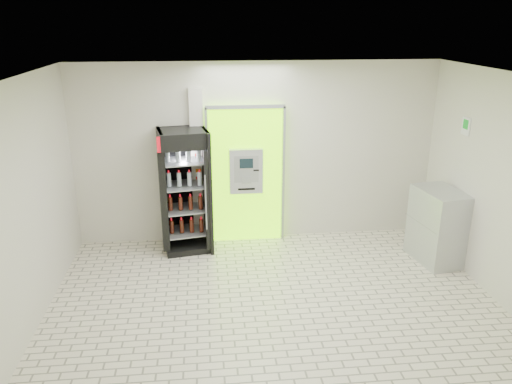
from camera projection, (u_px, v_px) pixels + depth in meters
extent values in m
plane|color=beige|center=(277.00, 315.00, 6.44)|extent=(6.00, 6.00, 0.00)
plane|color=beige|center=(257.00, 153.00, 8.30)|extent=(6.00, 0.00, 6.00)
plane|color=beige|center=(330.00, 330.00, 3.60)|extent=(6.00, 0.00, 6.00)
plane|color=beige|center=(18.00, 216.00, 5.66)|extent=(0.00, 5.00, 5.00)
plane|color=white|center=(281.00, 79.00, 5.45)|extent=(6.00, 6.00, 0.00)
cube|color=#7AEB00|center=(246.00, 175.00, 8.33)|extent=(1.20, 0.12, 2.30)
cube|color=gray|center=(245.00, 107.00, 7.88)|extent=(1.28, 0.04, 0.06)
cube|color=gray|center=(208.00, 177.00, 8.20)|extent=(0.04, 0.04, 2.30)
cube|color=gray|center=(283.00, 175.00, 8.32)|extent=(0.04, 0.04, 2.30)
cube|color=black|center=(252.00, 212.00, 8.50)|extent=(0.62, 0.01, 0.67)
cube|color=black|center=(224.00, 127.00, 7.97)|extent=(0.22, 0.01, 0.18)
cube|color=#B0B2B8|center=(246.00, 171.00, 8.19)|extent=(0.55, 0.12, 0.75)
cube|color=black|center=(246.00, 163.00, 8.08)|extent=(0.22, 0.01, 0.16)
cube|color=gray|center=(246.00, 180.00, 8.17)|extent=(0.16, 0.01, 0.12)
cube|color=black|center=(256.00, 170.00, 8.14)|extent=(0.09, 0.01, 0.02)
cube|color=black|center=(247.00, 189.00, 8.23)|extent=(0.28, 0.01, 0.03)
cube|color=silver|center=(198.00, 167.00, 8.22)|extent=(0.22, 0.10, 2.60)
cube|color=#193FB2|center=(197.00, 148.00, 8.05)|extent=(0.09, 0.01, 0.06)
cube|color=red|center=(198.00, 155.00, 8.10)|extent=(0.09, 0.01, 0.06)
cube|color=yellow|center=(198.00, 163.00, 8.14)|extent=(0.09, 0.01, 0.06)
cube|color=orange|center=(198.00, 171.00, 8.18)|extent=(0.09, 0.01, 0.06)
cube|color=red|center=(199.00, 178.00, 8.22)|extent=(0.09, 0.01, 0.06)
cube|color=black|center=(185.00, 191.00, 8.02)|extent=(0.86, 0.80, 2.00)
cube|color=black|center=(186.00, 185.00, 8.31)|extent=(0.75, 0.18, 2.00)
cube|color=#AD0913|center=(182.00, 143.00, 7.41)|extent=(0.72, 0.14, 0.24)
cube|color=white|center=(182.00, 143.00, 7.41)|extent=(0.41, 0.08, 0.07)
cube|color=black|center=(188.00, 245.00, 8.33)|extent=(0.86, 0.80, 0.10)
cylinder|color=gray|center=(206.00, 203.00, 7.74)|extent=(0.03, 0.03, 0.90)
cube|color=gray|center=(187.00, 231.00, 8.25)|extent=(0.72, 0.68, 0.02)
cube|color=gray|center=(186.00, 208.00, 8.12)|extent=(0.72, 0.68, 0.02)
cube|color=gray|center=(185.00, 185.00, 7.98)|extent=(0.72, 0.68, 0.02)
cube|color=gray|center=(184.00, 161.00, 7.85)|extent=(0.72, 0.68, 0.02)
cube|color=#B0B2B8|center=(438.00, 226.00, 7.73)|extent=(0.71, 0.95, 1.16)
cube|color=gray|center=(420.00, 223.00, 7.68)|extent=(0.14, 0.84, 0.01)
cube|color=white|center=(466.00, 126.00, 7.35)|extent=(0.02, 0.22, 0.26)
cube|color=#0B801A|center=(466.00, 124.00, 7.34)|extent=(0.00, 0.14, 0.14)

